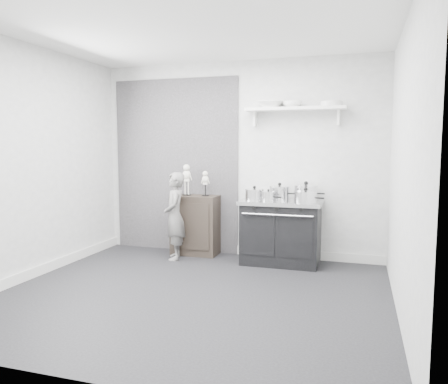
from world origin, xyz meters
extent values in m
plane|color=black|center=(0.00, 0.00, 0.00)|extent=(4.00, 4.00, 0.00)
cube|color=#ADADAB|center=(0.00, 1.80, 1.35)|extent=(4.00, 0.02, 2.70)
cube|color=#ADADAB|center=(0.00, -1.80, 1.35)|extent=(4.00, 0.02, 2.70)
cube|color=#ADADAB|center=(-2.00, 0.00, 1.35)|extent=(0.02, 3.60, 2.70)
cube|color=#ADADAB|center=(2.00, 0.00, 1.35)|extent=(0.02, 3.60, 2.70)
cube|color=silver|center=(0.00, 0.00, 2.70)|extent=(4.00, 3.60, 0.02)
cube|color=black|center=(-0.95, 1.79, 1.25)|extent=(1.90, 0.02, 2.50)
cube|color=silver|center=(1.00, 1.78, 0.06)|extent=(2.00, 0.03, 0.12)
cube|color=silver|center=(-1.98, 0.00, 0.06)|extent=(0.03, 3.60, 0.12)
cube|color=white|center=(0.80, 1.67, 2.02)|extent=(1.30, 0.26, 0.04)
cube|color=white|center=(0.25, 1.74, 1.90)|extent=(0.03, 0.12, 0.20)
cube|color=white|center=(1.35, 1.74, 1.90)|extent=(0.03, 0.12, 0.20)
cube|color=black|center=(0.67, 1.48, 0.39)|extent=(0.98, 0.59, 0.79)
cube|color=silver|center=(0.67, 1.48, 0.81)|extent=(1.04, 0.63, 0.05)
cube|color=black|center=(0.44, 1.18, 0.41)|extent=(0.41, 0.02, 0.51)
cube|color=black|center=(0.91, 1.18, 0.41)|extent=(0.41, 0.02, 0.51)
cylinder|color=silver|center=(0.67, 1.16, 0.69)|extent=(0.89, 0.02, 0.02)
cylinder|color=black|center=(0.38, 1.17, 0.77)|extent=(0.04, 0.03, 0.04)
cylinder|color=black|center=(0.67, 1.17, 0.77)|extent=(0.04, 0.03, 0.04)
cylinder|color=black|center=(0.97, 1.17, 0.77)|extent=(0.04, 0.03, 0.04)
cube|color=black|center=(-0.57, 1.61, 0.42)|extent=(0.65, 0.38, 0.84)
imported|color=slate|center=(-0.74, 1.26, 0.59)|extent=(0.43, 0.51, 1.19)
cylinder|color=silver|center=(0.33, 1.39, 0.90)|extent=(0.23, 0.23, 0.13)
cylinder|color=silver|center=(0.33, 1.39, 0.97)|extent=(0.24, 0.24, 0.01)
sphere|color=black|center=(0.33, 1.39, 1.00)|extent=(0.04, 0.04, 0.04)
cylinder|color=black|center=(0.49, 1.39, 0.90)|extent=(0.10, 0.02, 0.02)
cylinder|color=silver|center=(0.63, 1.59, 0.91)|extent=(0.26, 0.26, 0.16)
cylinder|color=silver|center=(0.63, 1.59, 1.00)|extent=(0.27, 0.27, 0.02)
sphere|color=black|center=(0.63, 1.59, 1.03)|extent=(0.05, 0.05, 0.05)
cylinder|color=black|center=(0.80, 1.59, 0.91)|extent=(0.10, 0.02, 0.02)
cylinder|color=silver|center=(0.97, 1.60, 0.92)|extent=(0.30, 0.30, 0.18)
cylinder|color=silver|center=(0.97, 1.60, 1.02)|extent=(0.31, 0.31, 0.02)
sphere|color=black|center=(0.97, 1.60, 1.05)|extent=(0.05, 0.05, 0.05)
cylinder|color=black|center=(1.16, 1.60, 0.92)|extent=(0.10, 0.02, 0.02)
cylinder|color=silver|center=(1.00, 1.30, 0.90)|extent=(0.27, 0.27, 0.13)
cylinder|color=silver|center=(1.00, 1.30, 0.97)|extent=(0.28, 0.28, 0.01)
sphere|color=black|center=(1.00, 1.30, 1.00)|extent=(0.05, 0.05, 0.05)
cylinder|color=black|center=(1.18, 1.30, 0.90)|extent=(0.10, 0.02, 0.02)
cylinder|color=silver|center=(0.53, 1.31, 0.89)|extent=(0.16, 0.16, 0.11)
cylinder|color=silver|center=(0.53, 1.31, 0.96)|extent=(0.17, 0.17, 0.01)
sphere|color=black|center=(0.53, 1.31, 0.98)|extent=(0.03, 0.03, 0.03)
cylinder|color=black|center=(0.66, 1.31, 0.89)|extent=(0.10, 0.02, 0.02)
imported|color=white|center=(0.47, 1.67, 2.08)|extent=(0.34, 0.34, 0.08)
imported|color=white|center=(0.77, 1.67, 2.08)|extent=(0.24, 0.24, 0.08)
cylinder|color=silver|center=(1.26, 1.67, 2.07)|extent=(0.27, 0.27, 0.06)
camera|label=1|loc=(1.63, -4.11, 1.53)|focal=35.00mm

